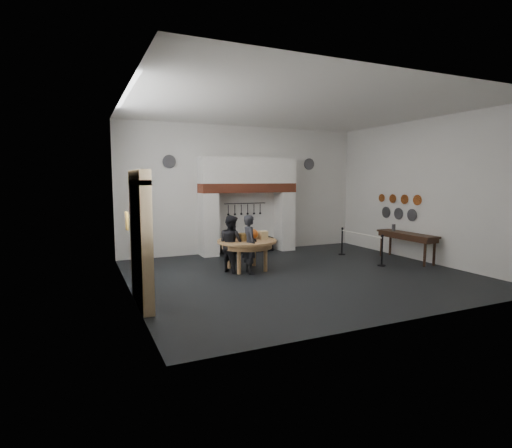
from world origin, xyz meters
name	(u,v)px	position (x,y,z in m)	size (l,w,h in m)	color
floor	(300,274)	(0.00, 0.00, 0.00)	(9.00, 8.00, 0.02)	black
ceiling	(302,108)	(0.00, 0.00, 4.50)	(9.00, 8.00, 0.02)	silver
wall_back	(244,189)	(0.00, 4.00, 2.25)	(9.00, 0.02, 4.50)	silver
wall_front	(414,200)	(0.00, -4.00, 2.25)	(9.00, 0.02, 4.50)	silver
wall_left	(128,196)	(-4.50, 0.00, 2.25)	(0.02, 8.00, 4.50)	silver
wall_right	(424,191)	(4.50, 0.00, 2.25)	(0.02, 8.00, 4.50)	silver
chimney_pier_left	(208,225)	(-1.48, 3.65, 1.07)	(0.55, 0.70, 2.15)	silver
chimney_pier_right	(284,221)	(1.48, 3.65, 1.07)	(0.55, 0.70, 2.15)	silver
hearth_brick_band	(248,188)	(0.00, 3.65, 2.31)	(3.50, 0.72, 0.32)	#9E442B
chimney_hood	(248,171)	(0.00, 3.65, 2.92)	(3.50, 0.70, 0.90)	silver
iron_range	(247,245)	(0.00, 3.72, 0.25)	(1.90, 0.45, 0.50)	black
utensil_rail	(245,203)	(0.00, 3.92, 1.75)	(0.02, 0.02, 1.60)	black
door_recess	(136,246)	(-4.47, -1.00, 1.25)	(0.04, 1.10, 2.50)	black
door_jamb_near	(146,249)	(-4.38, -1.70, 1.30)	(0.22, 0.30, 2.60)	tan
door_jamb_far	(136,239)	(-4.38, -0.30, 1.30)	(0.22, 0.30, 2.60)	tan
door_lintel	(139,177)	(-4.38, -1.00, 2.65)	(0.22, 1.70, 0.30)	tan
wall_plaque	(127,221)	(-4.45, 0.80, 1.60)	(0.05, 0.34, 0.44)	gold
work_table	(247,241)	(-1.13, 1.09, 0.84)	(1.71, 1.71, 0.07)	tan
pumpkin	(252,234)	(-0.93, 1.19, 1.03)	(0.36, 0.36, 0.31)	orange
cheese_block_big	(263,235)	(-0.63, 1.04, 0.99)	(0.22, 0.22, 0.24)	#E3C687
cheese_block_small	(258,235)	(-0.65, 1.34, 0.97)	(0.18, 0.18, 0.20)	#F0D68F
wicker_basket	(244,237)	(-1.28, 0.94, 0.98)	(0.32, 0.32, 0.22)	#A77A3D
bread_loaf	(239,236)	(-1.23, 1.44, 0.94)	(0.31, 0.18, 0.13)	olive
visitor_near	(250,244)	(-1.22, 0.66, 0.82)	(0.60, 0.39, 1.64)	black
visitor_far	(231,244)	(-1.62, 1.06, 0.81)	(0.78, 0.61, 1.61)	black
side_table	(407,234)	(4.10, 0.22, 0.87)	(0.55, 2.20, 0.06)	#321C12
pewter_jug	(394,227)	(4.10, 0.82, 1.01)	(0.12, 0.12, 0.22)	#535258
copper_pan_a	(417,200)	(4.46, 0.20, 1.95)	(0.34, 0.34, 0.03)	#C6662D
copper_pan_b	(405,199)	(4.46, 0.75, 1.95)	(0.32, 0.32, 0.03)	#C6662D
copper_pan_c	(393,199)	(4.46, 1.30, 1.95)	(0.30, 0.30, 0.03)	#C6662D
copper_pan_d	(382,198)	(4.46, 1.85, 1.95)	(0.28, 0.28, 0.03)	#C6662D
pewter_plate_left	(412,215)	(4.46, 0.40, 1.45)	(0.40, 0.40, 0.03)	#4C4C51
pewter_plate_mid	(398,214)	(4.46, 1.00, 1.45)	(0.40, 0.40, 0.03)	#4C4C51
pewter_plate_right	(386,212)	(4.46, 1.60, 1.45)	(0.40, 0.40, 0.03)	#4C4C51
pewter_plate_back_left	(169,162)	(-2.70, 3.96, 3.20)	(0.44, 0.44, 0.03)	#4C4C51
pewter_plate_back_right	(309,164)	(2.70, 3.96, 3.20)	(0.44, 0.44, 0.03)	#4C4C51
barrier_post_near	(382,251)	(2.82, -0.09, 0.45)	(0.05, 0.05, 0.90)	black
barrier_post_far	(342,242)	(2.82, 1.91, 0.45)	(0.05, 0.05, 0.90)	black
barrier_rope	(361,234)	(2.82, 0.91, 0.85)	(0.04, 0.04, 2.00)	white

